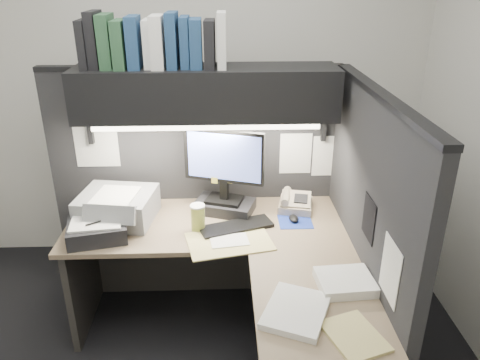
{
  "coord_description": "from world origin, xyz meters",
  "views": [
    {
      "loc": [
        0.22,
        -1.99,
        2.15
      ],
      "look_at": [
        0.32,
        0.51,
        1.04
      ],
      "focal_mm": 35.0,
      "sensor_mm": 36.0,
      "label": 1
    }
  ],
  "objects_px": {
    "desk": "(264,319)",
    "monitor": "(224,180)",
    "overhead_shelf": "(206,93)",
    "printer": "(118,206)",
    "telephone": "(295,203)",
    "notebook_stack": "(97,230)",
    "coffee_cup": "(198,218)",
    "keyboard": "(236,227)"
  },
  "relations": [
    {
      "from": "overhead_shelf",
      "to": "coffee_cup",
      "type": "relative_size",
      "value": 9.97
    },
    {
      "from": "overhead_shelf",
      "to": "monitor",
      "type": "xyz_separation_m",
      "value": [
        0.1,
        -0.05,
        -0.55
      ]
    },
    {
      "from": "monitor",
      "to": "keyboard",
      "type": "xyz_separation_m",
      "value": [
        0.07,
        -0.23,
        -0.21
      ]
    },
    {
      "from": "keyboard",
      "to": "printer",
      "type": "height_order",
      "value": "printer"
    },
    {
      "from": "notebook_stack",
      "to": "keyboard",
      "type": "bearing_deg",
      "value": 5.25
    },
    {
      "from": "keyboard",
      "to": "coffee_cup",
      "type": "xyz_separation_m",
      "value": [
        -0.23,
        -0.01,
        0.07
      ]
    },
    {
      "from": "telephone",
      "to": "coffee_cup",
      "type": "bearing_deg",
      "value": -146.11
    },
    {
      "from": "keyboard",
      "to": "coffee_cup",
      "type": "distance_m",
      "value": 0.24
    },
    {
      "from": "overhead_shelf",
      "to": "coffee_cup",
      "type": "distance_m",
      "value": 0.75
    },
    {
      "from": "printer",
      "to": "monitor",
      "type": "bearing_deg",
      "value": 15.45
    },
    {
      "from": "printer",
      "to": "desk",
      "type": "bearing_deg",
      "value": -27.21
    },
    {
      "from": "keyboard",
      "to": "notebook_stack",
      "type": "relative_size",
      "value": 1.34
    },
    {
      "from": "monitor",
      "to": "coffee_cup",
      "type": "height_order",
      "value": "monitor"
    },
    {
      "from": "monitor",
      "to": "printer",
      "type": "distance_m",
      "value": 0.68
    },
    {
      "from": "desk",
      "to": "overhead_shelf",
      "type": "distance_m",
      "value": 1.33
    },
    {
      "from": "telephone",
      "to": "coffee_cup",
      "type": "relative_size",
      "value": 1.4
    },
    {
      "from": "desk",
      "to": "coffee_cup",
      "type": "distance_m",
      "value": 0.7
    },
    {
      "from": "keyboard",
      "to": "telephone",
      "type": "relative_size",
      "value": 2.03
    },
    {
      "from": "desk",
      "to": "monitor",
      "type": "relative_size",
      "value": 3.08
    },
    {
      "from": "keyboard",
      "to": "notebook_stack",
      "type": "xyz_separation_m",
      "value": [
        -0.81,
        -0.07,
        0.04
      ]
    },
    {
      "from": "overhead_shelf",
      "to": "printer",
      "type": "relative_size",
      "value": 3.5
    },
    {
      "from": "keyboard",
      "to": "printer",
      "type": "bearing_deg",
      "value": 149.47
    },
    {
      "from": "monitor",
      "to": "coffee_cup",
      "type": "bearing_deg",
      "value": -106.08
    },
    {
      "from": "keyboard",
      "to": "printer",
      "type": "relative_size",
      "value": 1.0
    },
    {
      "from": "coffee_cup",
      "to": "notebook_stack",
      "type": "xyz_separation_m",
      "value": [
        -0.58,
        -0.07,
        -0.03
      ]
    },
    {
      "from": "coffee_cup",
      "to": "keyboard",
      "type": "bearing_deg",
      "value": 2.02
    },
    {
      "from": "monitor",
      "to": "desk",
      "type": "bearing_deg",
      "value": -55.57
    },
    {
      "from": "overhead_shelf",
      "to": "coffee_cup",
      "type": "xyz_separation_m",
      "value": [
        -0.06,
        -0.28,
        -0.69
      ]
    },
    {
      "from": "overhead_shelf",
      "to": "telephone",
      "type": "relative_size",
      "value": 7.1
    },
    {
      "from": "monitor",
      "to": "keyboard",
      "type": "relative_size",
      "value": 1.25
    },
    {
      "from": "keyboard",
      "to": "telephone",
      "type": "xyz_separation_m",
      "value": [
        0.4,
        0.24,
        0.03
      ]
    },
    {
      "from": "keyboard",
      "to": "notebook_stack",
      "type": "height_order",
      "value": "notebook_stack"
    },
    {
      "from": "overhead_shelf",
      "to": "telephone",
      "type": "bearing_deg",
      "value": -3.38
    },
    {
      "from": "desk",
      "to": "telephone",
      "type": "distance_m",
      "value": 0.83
    },
    {
      "from": "overhead_shelf",
      "to": "notebook_stack",
      "type": "xyz_separation_m",
      "value": [
        -0.64,
        -0.35,
        -0.72
      ]
    },
    {
      "from": "telephone",
      "to": "notebook_stack",
      "type": "distance_m",
      "value": 1.25
    },
    {
      "from": "coffee_cup",
      "to": "notebook_stack",
      "type": "bearing_deg",
      "value": -173.48
    },
    {
      "from": "printer",
      "to": "notebook_stack",
      "type": "height_order",
      "value": "printer"
    },
    {
      "from": "monitor",
      "to": "telephone",
      "type": "distance_m",
      "value": 0.5
    },
    {
      "from": "overhead_shelf",
      "to": "desk",
      "type": "bearing_deg",
      "value": -68.21
    },
    {
      "from": "keyboard",
      "to": "printer",
      "type": "distance_m",
      "value": 0.75
    },
    {
      "from": "overhead_shelf",
      "to": "notebook_stack",
      "type": "bearing_deg",
      "value": -151.79
    }
  ]
}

